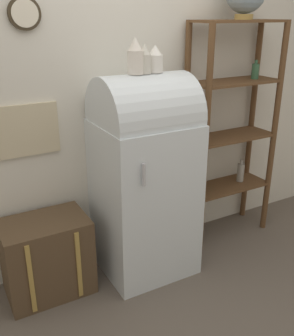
{
  "coord_description": "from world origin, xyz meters",
  "views": [
    {
      "loc": [
        -1.28,
        -2.09,
        1.89
      ],
      "look_at": [
        0.02,
        0.24,
        0.83
      ],
      "focal_mm": 42.0,
      "sensor_mm": 36.0,
      "label": 1
    }
  ],
  "objects_px": {
    "refrigerator": "(144,174)",
    "vase_left": "(135,57)",
    "suitcase_trunk": "(47,257)",
    "vase_center": "(144,60)",
    "vase_right": "(155,60)"
  },
  "relations": [
    {
      "from": "refrigerator",
      "to": "suitcase_trunk",
      "type": "bearing_deg",
      "value": 175.0
    },
    {
      "from": "refrigerator",
      "to": "suitcase_trunk",
      "type": "distance_m",
      "value": 0.91
    },
    {
      "from": "refrigerator",
      "to": "vase_left",
      "type": "xyz_separation_m",
      "value": [
        -0.07,
        -0.0,
        0.83
      ]
    },
    {
      "from": "refrigerator",
      "to": "vase_center",
      "type": "relative_size",
      "value": 7.93
    },
    {
      "from": "vase_center",
      "to": "vase_right",
      "type": "height_order",
      "value": "vase_center"
    },
    {
      "from": "vase_center",
      "to": "vase_right",
      "type": "distance_m",
      "value": 0.09
    },
    {
      "from": "suitcase_trunk",
      "to": "vase_right",
      "type": "bearing_deg",
      "value": -4.25
    },
    {
      "from": "refrigerator",
      "to": "vase_center",
      "type": "height_order",
      "value": "vase_center"
    },
    {
      "from": "vase_left",
      "to": "vase_right",
      "type": "bearing_deg",
      "value": 2.21
    },
    {
      "from": "vase_center",
      "to": "refrigerator",
      "type": "bearing_deg",
      "value": 63.34
    },
    {
      "from": "refrigerator",
      "to": "vase_right",
      "type": "relative_size",
      "value": 8.47
    },
    {
      "from": "vase_center",
      "to": "suitcase_trunk",
      "type": "bearing_deg",
      "value": 174.3
    },
    {
      "from": "refrigerator",
      "to": "suitcase_trunk",
      "type": "relative_size",
      "value": 2.56
    },
    {
      "from": "vase_left",
      "to": "vase_center",
      "type": "height_order",
      "value": "vase_left"
    },
    {
      "from": "suitcase_trunk",
      "to": "refrigerator",
      "type": "bearing_deg",
      "value": -5.0
    }
  ]
}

